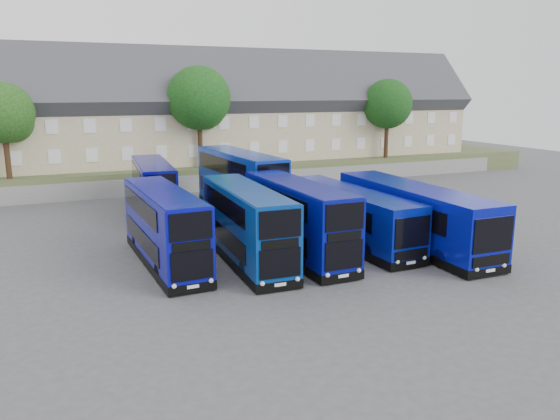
{
  "coord_description": "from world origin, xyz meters",
  "views": [
    {
      "loc": [
        -11.11,
        -23.65,
        8.97
      ],
      "look_at": [
        1.05,
        4.65,
        2.2
      ],
      "focal_mm": 35.0,
      "sensor_mm": 36.0,
      "label": 1
    }
  ],
  "objects_px": {
    "dd_front_mid": "(246,226)",
    "tree_east": "(388,106)",
    "dd_front_left": "(165,229)",
    "tree_west": "(5,115)",
    "coach_east_a": "(349,217)",
    "tree_far": "(397,101)",
    "tree_mid": "(200,101)"
  },
  "relations": [
    {
      "from": "dd_front_left",
      "to": "tree_west",
      "type": "xyz_separation_m",
      "value": [
        -8.07,
        21.14,
        5.12
      ]
    },
    {
      "from": "tree_west",
      "to": "tree_mid",
      "type": "distance_m",
      "value": 16.04
    },
    {
      "from": "tree_far",
      "to": "tree_mid",
      "type": "bearing_deg",
      "value": -165.96
    },
    {
      "from": "tree_mid",
      "to": "tree_east",
      "type": "xyz_separation_m",
      "value": [
        20.0,
        -0.5,
        -0.68
      ]
    },
    {
      "from": "coach_east_a",
      "to": "tree_west",
      "type": "distance_m",
      "value": 29.05
    },
    {
      "from": "tree_far",
      "to": "tree_west",
      "type": "bearing_deg",
      "value": -170.54
    },
    {
      "from": "dd_front_mid",
      "to": "tree_east",
      "type": "height_order",
      "value": "tree_east"
    },
    {
      "from": "tree_west",
      "to": "tree_far",
      "type": "relative_size",
      "value": 0.88
    },
    {
      "from": "tree_west",
      "to": "tree_mid",
      "type": "height_order",
      "value": "tree_mid"
    },
    {
      "from": "dd_front_left",
      "to": "coach_east_a",
      "type": "bearing_deg",
      "value": -2.38
    },
    {
      "from": "tree_east",
      "to": "tree_far",
      "type": "xyz_separation_m",
      "value": [
        6.0,
        7.0,
        0.34
      ]
    },
    {
      "from": "dd_front_mid",
      "to": "tree_east",
      "type": "bearing_deg",
      "value": 45.37
    },
    {
      "from": "tree_west",
      "to": "tree_east",
      "type": "bearing_deg",
      "value": 0.0
    },
    {
      "from": "tree_west",
      "to": "tree_mid",
      "type": "relative_size",
      "value": 0.83
    },
    {
      "from": "dd_front_left",
      "to": "tree_west",
      "type": "bearing_deg",
      "value": 108.71
    },
    {
      "from": "coach_east_a",
      "to": "tree_far",
      "type": "xyz_separation_m",
      "value": [
        22.89,
        28.18,
        6.15
      ]
    },
    {
      "from": "dd_front_left",
      "to": "tree_east",
      "type": "height_order",
      "value": "tree_east"
    },
    {
      "from": "dd_front_mid",
      "to": "tree_west",
      "type": "bearing_deg",
      "value": 120.7
    },
    {
      "from": "tree_west",
      "to": "tree_mid",
      "type": "xyz_separation_m",
      "value": [
        16.0,
        0.5,
        1.02
      ]
    },
    {
      "from": "dd_front_left",
      "to": "tree_mid",
      "type": "relative_size",
      "value": 1.09
    },
    {
      "from": "dd_front_mid",
      "to": "tree_far",
      "type": "height_order",
      "value": "tree_far"
    },
    {
      "from": "tree_east",
      "to": "tree_far",
      "type": "bearing_deg",
      "value": 49.4
    },
    {
      "from": "dd_front_mid",
      "to": "tree_west",
      "type": "height_order",
      "value": "tree_west"
    },
    {
      "from": "coach_east_a",
      "to": "tree_east",
      "type": "distance_m",
      "value": 27.71
    },
    {
      "from": "dd_front_left",
      "to": "dd_front_mid",
      "type": "xyz_separation_m",
      "value": [
        4.07,
        -1.23,
        0.03
      ]
    },
    {
      "from": "dd_front_left",
      "to": "dd_front_mid",
      "type": "relative_size",
      "value": 0.99
    },
    {
      "from": "tree_west",
      "to": "tree_far",
      "type": "bearing_deg",
      "value": 9.46
    },
    {
      "from": "tree_west",
      "to": "tree_mid",
      "type": "bearing_deg",
      "value": 1.79
    },
    {
      "from": "dd_front_mid",
      "to": "tree_east",
      "type": "relative_size",
      "value": 1.24
    },
    {
      "from": "dd_front_mid",
      "to": "coach_east_a",
      "type": "distance_m",
      "value": 7.08
    },
    {
      "from": "dd_front_mid",
      "to": "tree_east",
      "type": "xyz_separation_m",
      "value": [
        23.86,
        22.37,
        5.44
      ]
    },
    {
      "from": "coach_east_a",
      "to": "tree_east",
      "type": "height_order",
      "value": "tree_east"
    }
  ]
}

